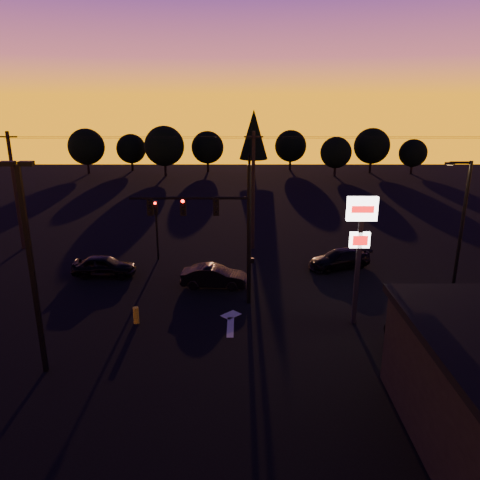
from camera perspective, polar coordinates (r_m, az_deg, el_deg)
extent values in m
plane|color=black|center=(23.85, -2.45, -11.69)|extent=(120.00, 120.00, 0.00)
cube|color=beige|center=(24.71, -1.18, -10.56)|extent=(0.35, 2.20, 0.01)
cube|color=beige|center=(25.96, -1.12, -9.11)|extent=(1.20, 1.20, 0.01)
cylinder|color=black|center=(25.97, 1.10, 0.39)|extent=(0.24, 0.24, 8.00)
cylinder|color=black|center=(25.07, 1.16, 9.62)|extent=(0.14, 0.52, 0.76)
cylinder|color=black|center=(25.56, -6.20, 5.12)|extent=(6.50, 0.16, 0.16)
cube|color=black|center=(25.55, -2.92, 4.04)|extent=(0.32, 0.22, 0.95)
sphere|color=black|center=(25.35, -2.95, 4.75)|extent=(0.18, 0.18, 0.18)
sphere|color=black|center=(25.41, -2.94, 4.09)|extent=(0.18, 0.18, 0.18)
sphere|color=black|center=(25.48, -2.93, 3.43)|extent=(0.18, 0.18, 0.18)
cube|color=black|center=(25.71, -6.94, 4.02)|extent=(0.32, 0.22, 0.95)
sphere|color=#FF0705|center=(25.50, -7.01, 4.72)|extent=(0.18, 0.18, 0.18)
sphere|color=black|center=(25.57, -6.98, 4.06)|extent=(0.18, 0.18, 0.18)
sphere|color=black|center=(25.64, -6.96, 3.41)|extent=(0.18, 0.18, 0.18)
cube|color=black|center=(25.98, -10.90, 3.98)|extent=(0.32, 0.22, 0.95)
sphere|color=black|center=(25.78, -10.99, 4.66)|extent=(0.18, 0.18, 0.18)
sphere|color=black|center=(25.85, -10.95, 4.02)|extent=(0.18, 0.18, 0.18)
sphere|color=black|center=(25.92, -10.92, 3.37)|extent=(0.18, 0.18, 0.18)
cube|color=black|center=(26.41, 1.48, -2.51)|extent=(0.22, 0.18, 0.28)
cylinder|color=black|center=(34.31, -10.07, 0.53)|extent=(0.14, 0.14, 3.60)
cube|color=black|center=(33.77, -10.26, 3.94)|extent=(0.30, 0.20, 0.90)
sphere|color=#FF0705|center=(33.58, -10.32, 4.42)|extent=(0.18, 0.18, 0.18)
sphere|color=black|center=(33.64, -10.30, 3.96)|extent=(0.18, 0.18, 0.18)
sphere|color=black|center=(33.71, -10.27, 3.50)|extent=(0.18, 0.18, 0.18)
cube|color=black|center=(20.98, -23.96, -3.91)|extent=(0.18, 0.18, 9.00)
cube|color=black|center=(20.07, -26.47, 8.34)|extent=(0.55, 0.30, 0.18)
cube|color=black|center=(19.77, -24.63, 8.47)|extent=(0.55, 0.30, 0.18)
cube|color=black|center=(24.59, 14.14, -3.10)|extent=(0.22, 0.22, 6.40)
cube|color=white|center=(23.74, 14.67, 3.70)|extent=(1.50, 0.25, 1.20)
cube|color=red|center=(23.61, 14.75, 3.62)|extent=(1.10, 0.02, 0.35)
cube|color=white|center=(24.15, 14.38, 0.01)|extent=(1.00, 0.22, 0.80)
cube|color=red|center=(24.03, 14.46, -0.08)|extent=(0.75, 0.02, 0.50)
cylinder|color=black|center=(30.33, 25.39, 1.18)|extent=(0.20, 0.20, 8.00)
cylinder|color=black|center=(29.34, 25.30, 8.52)|extent=(1.20, 0.14, 0.14)
cube|color=black|center=(29.09, 24.21, 8.50)|extent=(0.50, 0.22, 0.14)
plane|color=#FFB759|center=(29.11, 24.19, 8.35)|extent=(0.35, 0.35, 0.00)
cylinder|color=black|center=(39.40, -25.68, 5.30)|extent=(0.26, 0.26, 9.00)
cube|color=black|center=(38.87, -26.48, 11.20)|extent=(1.40, 0.10, 0.10)
cylinder|color=black|center=(35.56, 1.62, 5.87)|extent=(0.26, 0.26, 9.00)
cube|color=black|center=(34.97, 1.68, 12.47)|extent=(1.40, 0.10, 0.10)
cylinder|color=black|center=(35.28, -13.40, 11.98)|extent=(18.00, 0.02, 0.02)
cylinder|color=black|center=(35.86, -13.19, 12.16)|extent=(18.00, 0.02, 0.02)
cylinder|color=black|center=(36.45, -12.98, 12.17)|extent=(18.00, 0.02, 0.02)
cylinder|color=black|center=(35.79, 16.58, 11.81)|extent=(18.00, 0.02, 0.02)
cylinder|color=black|center=(36.36, 16.33, 11.99)|extent=(18.00, 0.02, 0.02)
cylinder|color=black|center=(36.94, 16.07, 12.01)|extent=(18.00, 0.02, 0.02)
cube|color=black|center=(21.65, 22.21, -12.09)|extent=(2.20, 0.05, 1.60)
cylinder|color=#AB9716|center=(25.51, -12.56, -8.94)|extent=(0.30, 0.30, 0.90)
cylinder|color=black|center=(75.25, -17.99, 8.30)|extent=(0.36, 0.36, 1.62)
sphere|color=black|center=(74.85, -18.23, 10.75)|extent=(5.36, 5.36, 5.36)
cylinder|color=black|center=(76.54, -12.99, 8.74)|extent=(0.36, 0.36, 1.38)
sphere|color=black|center=(76.20, -13.13, 10.79)|extent=(4.54, 4.54, 4.54)
cylinder|color=black|center=(70.52, -9.07, 8.42)|extent=(0.36, 0.36, 1.75)
sphere|color=black|center=(70.08, -9.21, 11.24)|extent=(5.77, 5.78, 5.78)
cylinder|color=black|center=(73.80, -3.93, 8.88)|extent=(0.36, 0.36, 1.50)
sphere|color=black|center=(73.42, -3.98, 11.20)|extent=(4.95, 4.95, 4.95)
cylinder|color=black|center=(70.63, 1.64, 8.89)|extent=(0.36, 0.36, 2.38)
cone|color=black|center=(70.09, 1.68, 12.74)|extent=(4.18, 4.18, 7.12)
cylinder|color=black|center=(76.03, 6.12, 9.08)|extent=(0.36, 0.36, 1.50)
sphere|color=black|center=(75.66, 6.19, 11.32)|extent=(4.95, 4.95, 4.95)
cylinder|color=black|center=(71.08, 11.48, 8.21)|extent=(0.36, 0.36, 1.38)
sphere|color=black|center=(70.71, 11.61, 10.40)|extent=(4.54, 4.54, 4.54)
cylinder|color=black|center=(75.34, 15.57, 8.52)|extent=(0.36, 0.36, 1.62)
sphere|color=black|center=(74.94, 15.77, 10.97)|extent=(5.36, 5.36, 5.36)
cylinder|color=black|center=(76.24, 20.14, 8.05)|extent=(0.36, 0.36, 1.25)
sphere|color=black|center=(75.93, 20.34, 9.91)|extent=(4.12, 4.12, 4.12)
imported|color=black|center=(32.29, -16.23, -3.05)|extent=(4.17, 1.81, 1.40)
imported|color=black|center=(29.37, -3.17, -4.45)|extent=(4.22, 1.77, 1.36)
imported|color=black|center=(33.18, 12.01, -2.28)|extent=(4.78, 3.29, 1.29)
imported|color=black|center=(22.93, 22.92, -12.29)|extent=(3.64, 5.89, 1.52)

